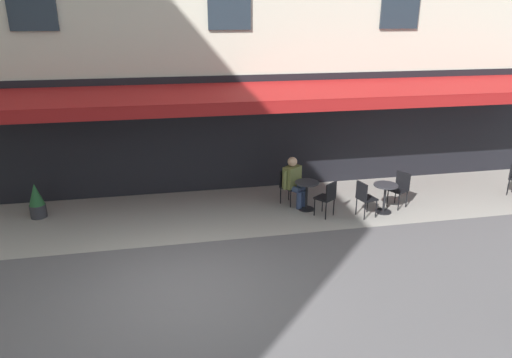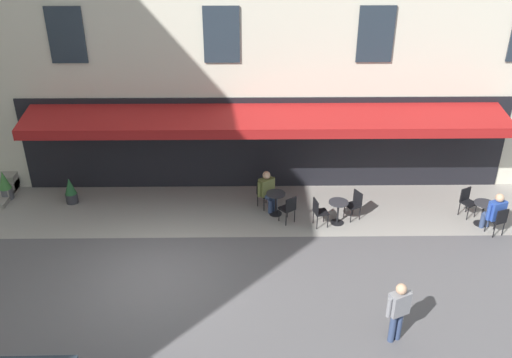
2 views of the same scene
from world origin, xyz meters
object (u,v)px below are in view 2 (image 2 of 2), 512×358
(seated_patron_in_blue, at_px, (494,211))
(cafe_chair_black_near_door, at_px, (467,200))
(cafe_table_mid_terrace, at_px, (276,201))
(cafe_chair_black_by_window, at_px, (289,207))
(seated_companion_in_olive, at_px, (268,190))
(cafe_table_near_entrance, at_px, (483,210))
(potted_plant_entrance_left, at_px, (5,185))
(cafe_chair_black_corner_left, at_px, (499,219))
(cafe_chair_black_facing_street, at_px, (264,191))
(cafe_table_streetside, at_px, (338,209))
(potted_plant_under_sign, at_px, (71,191))
(cafe_chair_black_under_awning, at_px, (318,210))
(cafe_chair_black_back_row, at_px, (355,203))
(walking_pedestrian_in_grey, at_px, (398,308))

(seated_patron_in_blue, bearing_deg, cafe_chair_black_near_door, -64.45)
(cafe_table_mid_terrace, height_order, seated_patron_in_blue, seated_patron_in_blue)
(cafe_chair_black_by_window, distance_m, seated_companion_in_olive, 1.06)
(cafe_table_near_entrance, relative_size, seated_companion_in_olive, 0.58)
(seated_companion_in_olive, xyz_separation_m, potted_plant_entrance_left, (8.60, -0.77, -0.21))
(cafe_table_mid_terrace, distance_m, cafe_chair_black_by_window, 0.63)
(cafe_chair_black_corner_left, relative_size, cafe_chair_black_facing_street, 1.00)
(cafe_chair_black_corner_left, relative_size, cafe_table_streetside, 1.21)
(potted_plant_under_sign, bearing_deg, cafe_chair_black_under_awning, 169.17)
(cafe_table_streetside, bearing_deg, cafe_table_near_entrance, 178.42)
(cafe_chair_black_corner_left, bearing_deg, cafe_chair_black_under_awning, -6.21)
(cafe_chair_black_corner_left, height_order, seated_patron_in_blue, seated_patron_in_blue)
(cafe_table_mid_terrace, distance_m, seated_companion_in_olive, 0.47)
(cafe_table_near_entrance, relative_size, cafe_chair_black_near_door, 0.82)
(cafe_chair_black_near_door, xyz_separation_m, cafe_chair_black_back_row, (3.51, 0.14, 0.00))
(cafe_chair_black_by_window, relative_size, cafe_chair_black_facing_street, 1.00)
(cafe_chair_black_back_row, bearing_deg, potted_plant_entrance_left, -6.89)
(cafe_chair_black_back_row, height_order, walking_pedestrian_in_grey, walking_pedestrian_in_grey)
(cafe_chair_black_under_awning, height_order, seated_patron_in_blue, seated_patron_in_blue)
(seated_companion_in_olive, bearing_deg, cafe_table_mid_terrace, 125.47)
(cafe_table_mid_terrace, bearing_deg, cafe_chair_black_under_awning, 150.97)
(cafe_table_mid_terrace, bearing_deg, walking_pedestrian_in_grey, 114.06)
(cafe_table_near_entrance, height_order, cafe_chair_black_facing_street, cafe_chair_black_facing_street)
(cafe_chair_black_by_window, xyz_separation_m, cafe_table_streetside, (-1.50, 0.04, -0.06))
(seated_companion_in_olive, bearing_deg, cafe_table_near_entrance, 171.16)
(cafe_chair_black_under_awning, distance_m, potted_plant_under_sign, 8.02)
(cafe_table_streetside, bearing_deg, cafe_table_mid_terrace, -16.39)
(cafe_chair_black_back_row, distance_m, potted_plant_under_sign, 9.11)
(seated_companion_in_olive, relative_size, walking_pedestrian_in_grey, 0.83)
(potted_plant_under_sign, distance_m, potted_plant_entrance_left, 2.24)
(cafe_table_streetside, bearing_deg, cafe_chair_black_back_row, -152.13)
(cafe_table_near_entrance, distance_m, cafe_chair_black_under_awning, 4.99)
(cafe_chair_black_facing_street, bearing_deg, cafe_chair_black_near_door, 174.28)
(cafe_chair_black_near_door, bearing_deg, cafe_table_near_entrance, 118.94)
(cafe_chair_black_under_awning, bearing_deg, seated_companion_in_olive, -34.69)
(potted_plant_under_sign, bearing_deg, potted_plant_entrance_left, -7.62)
(cafe_chair_black_corner_left, bearing_deg, cafe_chair_black_facing_street, -14.58)
(cafe_table_near_entrance, height_order, cafe_table_streetside, same)
(cafe_chair_black_facing_street, height_order, potted_plant_entrance_left, potted_plant_entrance_left)
(cafe_chair_black_facing_street, bearing_deg, cafe_chair_black_by_window, 125.76)
(seated_companion_in_olive, bearing_deg, seated_patron_in_blue, 168.09)
(cafe_chair_black_facing_street, height_order, cafe_chair_black_under_awning, same)
(cafe_table_streetside, height_order, seated_companion_in_olive, seated_companion_in_olive)
(cafe_table_mid_terrace, bearing_deg, cafe_table_near_entrance, 173.88)
(cafe_table_streetside, xyz_separation_m, cafe_chair_black_back_row, (-0.56, -0.30, 0.06))
(cafe_chair_black_back_row, distance_m, seated_companion_in_olive, 2.74)
(cafe_chair_black_corner_left, distance_m, cafe_chair_black_facing_street, 7.06)
(cafe_chair_black_back_row, height_order, potted_plant_under_sign, cafe_chair_black_back_row)
(cafe_chair_black_under_awning, height_order, potted_plant_entrance_left, potted_plant_entrance_left)
(cafe_table_streetside, relative_size, walking_pedestrian_in_grey, 0.48)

